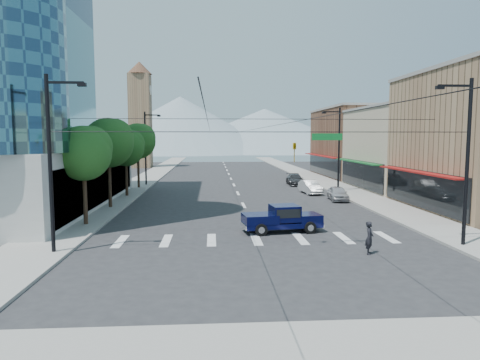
% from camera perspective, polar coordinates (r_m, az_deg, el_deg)
% --- Properties ---
extents(ground, '(160.00, 160.00, 0.00)m').
position_cam_1_polar(ground, '(23.73, 3.04, -8.75)').
color(ground, '#28282B').
rests_on(ground, ground).
extents(sidewalk_left, '(4.00, 120.00, 0.15)m').
position_cam_1_polar(sidewalk_left, '(63.76, -12.13, 0.34)').
color(sidewalk_left, gray).
rests_on(sidewalk_left, ground).
extents(sidewalk_right, '(4.00, 120.00, 0.15)m').
position_cam_1_polar(sidewalk_right, '(64.79, 9.37, 0.47)').
color(sidewalk_right, gray).
rests_on(sidewalk_right, ground).
extents(sidewalk_cross, '(28.00, 4.00, 0.15)m').
position_cam_1_polar(sidewalk_cross, '(12.60, 10.07, -22.06)').
color(sidewalk_cross, gray).
rests_on(sidewalk_cross, ground).
extents(shop_mid, '(12.00, 14.00, 9.00)m').
position_cam_1_polar(shop_mid, '(52.07, 22.16, 3.74)').
color(shop_mid, tan).
rests_on(shop_mid, ground).
extents(shop_far, '(12.00, 18.00, 10.00)m').
position_cam_1_polar(shop_far, '(66.82, 16.16, 4.71)').
color(shop_far, brown).
rests_on(shop_far, ground).
extents(clock_tower, '(4.80, 4.80, 20.40)m').
position_cam_1_polar(clock_tower, '(86.04, -13.15, 8.73)').
color(clock_tower, '#8C6B4C').
rests_on(clock_tower, ground).
extents(mountain_left, '(80.00, 80.00, 22.00)m').
position_cam_1_polar(mountain_left, '(173.32, -7.93, 7.36)').
color(mountain_left, gray).
rests_on(mountain_left, ground).
extents(mountain_right, '(90.00, 90.00, 18.00)m').
position_cam_1_polar(mountain_right, '(184.25, 3.30, 6.68)').
color(mountain_right, gray).
rests_on(mountain_right, ground).
extents(tree_near, '(3.65, 3.64, 6.71)m').
position_cam_1_polar(tree_near, '(30.09, -19.87, 3.60)').
color(tree_near, black).
rests_on(tree_near, ground).
extents(tree_midnear, '(4.09, 4.09, 7.52)m').
position_cam_1_polar(tree_midnear, '(36.86, -16.90, 4.96)').
color(tree_midnear, black).
rests_on(tree_midnear, ground).
extents(tree_midfar, '(3.65, 3.64, 6.71)m').
position_cam_1_polar(tree_midfar, '(43.71, -14.81, 4.31)').
color(tree_midfar, black).
rests_on(tree_midfar, ground).
extents(tree_far, '(4.09, 4.09, 7.52)m').
position_cam_1_polar(tree_far, '(50.59, -13.32, 5.20)').
color(tree_far, black).
rests_on(tree_far, ground).
extents(signal_rig, '(21.80, 0.20, 9.00)m').
position_cam_1_polar(signal_rig, '(22.05, 3.91, 2.37)').
color(signal_rig, black).
rests_on(signal_rig, ground).
extents(lamp_pole_nw, '(2.00, 0.25, 9.00)m').
position_cam_1_polar(lamp_pole_nw, '(53.41, -12.36, 4.54)').
color(lamp_pole_nw, black).
rests_on(lamp_pole_nw, ground).
extents(lamp_pole_ne, '(2.00, 0.25, 9.00)m').
position_cam_1_polar(lamp_pole_ne, '(46.79, 12.91, 4.38)').
color(lamp_pole_ne, black).
rests_on(lamp_pole_ne, ground).
extents(pickup_truck, '(5.19, 2.47, 1.69)m').
position_cam_1_polar(pickup_truck, '(27.04, 5.55, -5.06)').
color(pickup_truck, black).
rests_on(pickup_truck, ground).
extents(pedestrian, '(0.61, 0.72, 1.68)m').
position_cam_1_polar(pedestrian, '(22.86, 16.87, -7.38)').
color(pedestrian, black).
rests_on(pedestrian, ground).
extents(parked_car_near, '(1.96, 4.08, 1.34)m').
position_cam_1_polar(parked_car_near, '(41.18, 12.90, -1.75)').
color(parked_car_near, '#AFAEB3').
rests_on(parked_car_near, ground).
extents(parked_car_mid, '(1.88, 4.37, 1.40)m').
position_cam_1_polar(parked_car_mid, '(45.59, 9.35, -0.93)').
color(parked_car_mid, silver).
rests_on(parked_car_mid, ground).
extents(parked_car_far, '(2.03, 4.65, 1.33)m').
position_cam_1_polar(parked_car_far, '(53.59, 7.36, 0.05)').
color(parked_car_far, '#303032').
rests_on(parked_car_far, ground).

